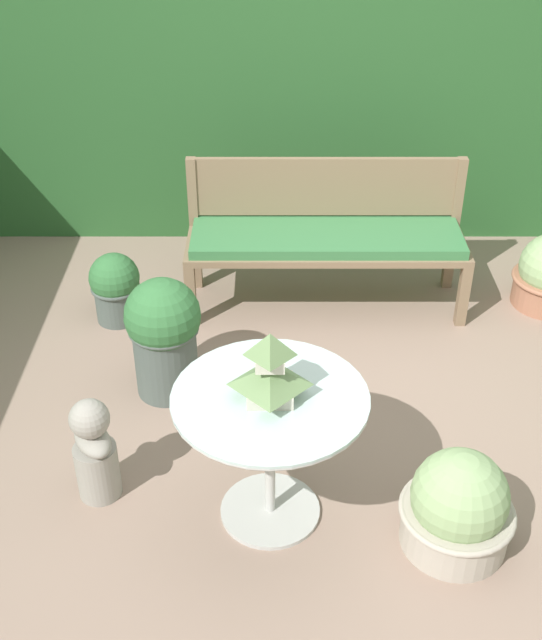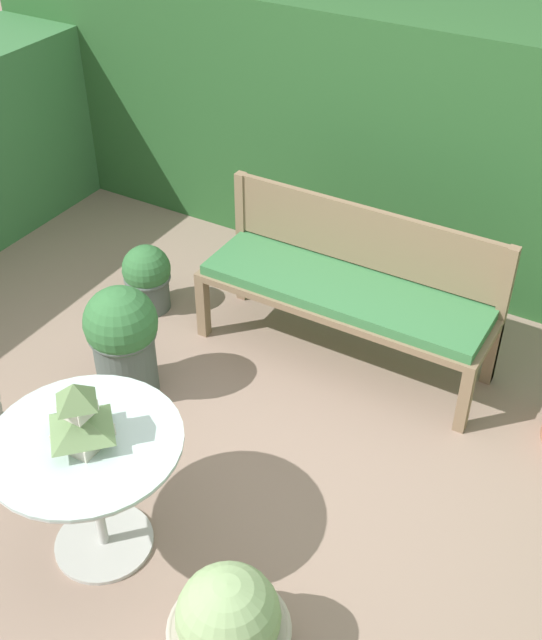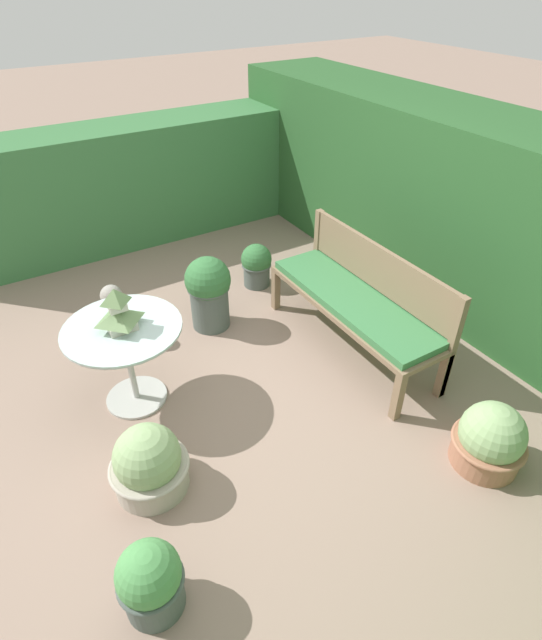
{
  "view_description": "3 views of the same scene",
  "coord_description": "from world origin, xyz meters",
  "views": [
    {
      "loc": [
        -0.31,
        -3.06,
        2.66
      ],
      "look_at": [
        -0.3,
        0.2,
        0.49
      ],
      "focal_mm": 45.0,
      "sensor_mm": 36.0,
      "label": 1
    },
    {
      "loc": [
        1.46,
        -2.16,
        2.96
      ],
      "look_at": [
        -0.11,
        0.53,
        0.59
      ],
      "focal_mm": 45.0,
      "sensor_mm": 36.0,
      "label": 2
    },
    {
      "loc": [
        2.44,
        -1.11,
        2.63
      ],
      "look_at": [
        -0.12,
        0.44,
        0.44
      ],
      "focal_mm": 28.0,
      "sensor_mm": 36.0,
      "label": 3
    }
  ],
  "objects": [
    {
      "name": "potted_plant_hedge_corner",
      "position": [
        -1.22,
        0.94,
        0.22
      ],
      "size": [
        0.3,
        0.3,
        0.43
      ],
      "color": "#4C5651",
      "rests_on": "ground"
    },
    {
      "name": "potted_plant_patio_mid",
      "position": [
        0.46,
        -0.76,
        0.2
      ],
      "size": [
        0.48,
        0.48,
        0.46
      ],
      "color": "#ADA393",
      "rests_on": "ground"
    },
    {
      "name": "potted_plant_table_near",
      "position": [
        1.39,
        1.12,
        0.2
      ],
      "size": [
        0.46,
        0.46,
        0.46
      ],
      "color": "#9E664C",
      "rests_on": "ground"
    },
    {
      "name": "potted_plant_path_edge",
      "position": [
        -0.85,
        0.27,
        0.35
      ],
      "size": [
        0.39,
        0.39,
        0.66
      ],
      "color": "#4C5651",
      "rests_on": "ground"
    },
    {
      "name": "bench_backrest",
      "position": [
        0.02,
        1.33,
        0.63
      ],
      "size": [
        1.65,
        0.06,
        0.86
      ],
      "color": "#7F664C",
      "rests_on": "ground"
    },
    {
      "name": "pagoda_birdhouse",
      "position": [
        -0.31,
        -0.6,
        0.78
      ],
      "size": [
        0.24,
        0.24,
        0.3
      ],
      "color": "beige",
      "rests_on": "patio_table"
    },
    {
      "name": "foliage_hedge_left",
      "position": [
        -2.85,
        0.2,
        0.62
      ],
      "size": [
        0.7,
        3.59,
        1.25
      ],
      "primitive_type": "cube",
      "color": "#38703D",
      "rests_on": "ground"
    },
    {
      "name": "garden_bench",
      "position": [
        0.02,
        1.11,
        0.42
      ],
      "size": [
        1.65,
        0.5,
        0.49
      ],
      "color": "#7F664C",
      "rests_on": "ground"
    },
    {
      "name": "ground",
      "position": [
        0.0,
        0.0,
        0.0
      ],
      "size": [
        30.0,
        30.0,
        0.0
      ],
      "primitive_type": "plane",
      "color": "gray"
    },
    {
      "name": "garden_bust",
      "position": [
        -1.08,
        -0.48,
        0.25
      ],
      "size": [
        0.25,
        0.28,
        0.52
      ],
      "rotation": [
        0.0,
        0.0,
        -1.02
      ],
      "color": "gray",
      "rests_on": "ground"
    },
    {
      "name": "patio_table",
      "position": [
        -0.31,
        -0.6,
        0.52
      ],
      "size": [
        0.79,
        0.79,
        0.65
      ],
      "color": "#B7B7B2",
      "rests_on": "ground"
    },
    {
      "name": "potted_plant_bench_left",
      "position": [
        1.13,
        -0.99,
        0.22
      ],
      "size": [
        0.33,
        0.33,
        0.45
      ],
      "color": "#4C5651",
      "rests_on": "ground"
    },
    {
      "name": "foliage_hedge_back",
      "position": [
        0.0,
        2.49,
        0.81
      ],
      "size": [
        6.4,
        0.98,
        1.61
      ],
      "primitive_type": "cube",
      "color": "#285628",
      "rests_on": "ground"
    }
  ]
}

